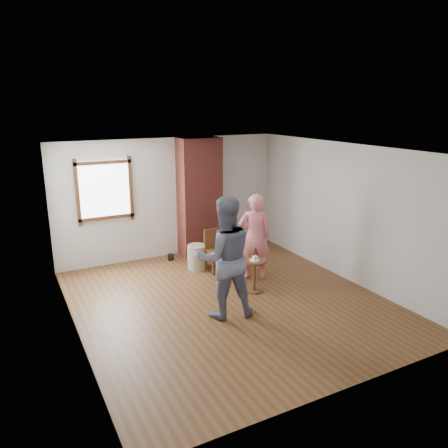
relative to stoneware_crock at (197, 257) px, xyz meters
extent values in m
plane|color=brown|center=(-0.15, -1.67, -0.25)|extent=(5.50, 5.50, 0.00)
cube|color=silver|center=(-0.15, 1.08, 1.05)|extent=(5.00, 0.04, 2.60)
cube|color=silver|center=(-2.65, -1.67, 1.05)|extent=(0.04, 5.50, 2.60)
cube|color=silver|center=(2.35, -1.67, 1.05)|extent=(0.04, 5.50, 2.60)
cube|color=white|center=(-0.15, -1.67, 2.35)|extent=(5.00, 5.50, 0.04)
cube|color=brown|center=(-1.55, 1.04, 1.35)|extent=(1.14, 0.06, 1.34)
cube|color=white|center=(-1.55, 1.06, 1.35)|extent=(1.00, 0.02, 1.20)
cube|color=#953D35|center=(0.45, 0.83, 1.05)|extent=(0.90, 0.50, 2.60)
cylinder|color=tan|center=(0.00, 0.00, 0.00)|extent=(0.51, 0.51, 0.50)
cylinder|color=black|center=(-0.30, 0.73, -0.18)|extent=(0.14, 0.14, 0.14)
cube|color=brown|center=(0.34, -0.86, 0.21)|extent=(0.49, 0.49, 0.05)
cylinder|color=brown|center=(0.14, -1.00, -0.02)|extent=(0.04, 0.04, 0.46)
cylinder|color=brown|center=(0.48, -1.06, -0.02)|extent=(0.04, 0.04, 0.46)
cylinder|color=brown|center=(0.19, -0.66, -0.02)|extent=(0.04, 0.04, 0.46)
cylinder|color=brown|center=(0.54, -0.71, -0.02)|extent=(0.04, 0.04, 0.46)
cube|color=brown|center=(0.37, -0.67, 0.44)|extent=(0.43, 0.11, 0.46)
cube|color=brown|center=(0.30, -0.32, 0.17)|extent=(0.40, 0.40, 0.05)
cylinder|color=brown|center=(0.14, -0.47, -0.04)|extent=(0.04, 0.04, 0.43)
cylinder|color=brown|center=(0.46, -0.48, -0.04)|extent=(0.04, 0.04, 0.43)
cylinder|color=brown|center=(0.15, -0.15, -0.04)|extent=(0.04, 0.04, 0.43)
cylinder|color=brown|center=(0.47, -0.16, -0.04)|extent=(0.04, 0.04, 0.43)
cube|color=brown|center=(0.31, -0.14, 0.39)|extent=(0.40, 0.04, 0.43)
cylinder|color=brown|center=(0.45, -1.52, 0.33)|extent=(0.40, 0.40, 0.04)
cylinder|color=brown|center=(0.45, -1.52, 0.04)|extent=(0.06, 0.06, 0.54)
cylinder|color=brown|center=(0.45, -1.52, -0.24)|extent=(0.28, 0.28, 0.03)
cylinder|color=white|center=(0.45, -1.52, 0.35)|extent=(0.18, 0.18, 0.01)
cube|color=silver|center=(0.46, -1.52, 0.39)|extent=(0.08, 0.07, 0.06)
imported|color=#16173D|center=(-0.44, -2.07, 0.73)|extent=(1.09, 0.93, 1.96)
imported|color=#EF7782|center=(0.78, -0.97, 0.59)|extent=(0.73, 0.62, 1.68)
camera|label=1|loc=(-3.41, -7.75, 3.06)|focal=35.00mm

